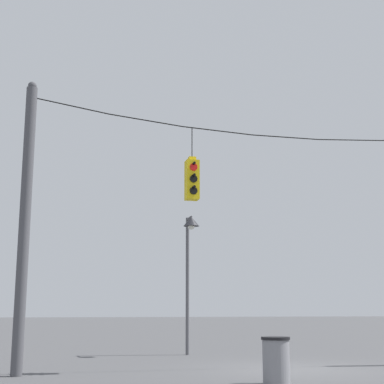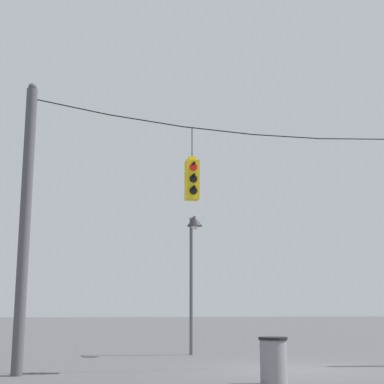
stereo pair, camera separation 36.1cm
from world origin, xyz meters
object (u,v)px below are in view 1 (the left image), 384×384
street_lamp (190,245)px  trash_bin (276,360)px  utility_pole_left (25,222)px  traffic_light_near_left_pole (192,179)px

street_lamp → trash_bin: street_lamp is taller
utility_pole_left → traffic_light_near_left_pole: (4.19, 0.00, 1.28)m
street_lamp → traffic_light_near_left_pole: bearing=-102.2°
traffic_light_near_left_pole → street_lamp: size_ratio=0.42×
trash_bin → street_lamp: bearing=90.4°
utility_pole_left → street_lamp: (5.29, 5.07, 0.09)m
traffic_light_near_left_pole → trash_bin: 5.33m
utility_pole_left → trash_bin: (5.34, -2.78, -3.12)m
street_lamp → trash_bin: 8.48m
traffic_light_near_left_pole → trash_bin: size_ratio=2.05×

